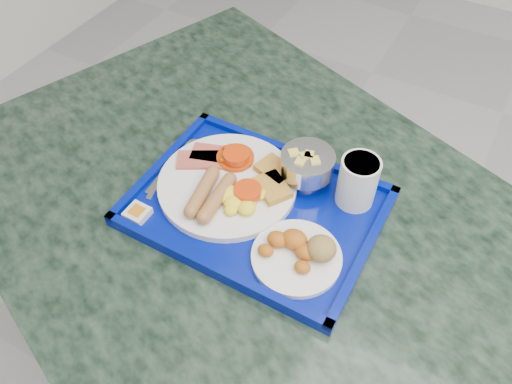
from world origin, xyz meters
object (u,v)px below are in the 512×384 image
fruit_bowl (307,164)px  juice_cup (358,180)px  tray (256,208)px  main_plate (230,184)px  table (265,282)px  bread_plate (300,252)px

fruit_bowl → juice_cup: (0.10, 0.00, 0.01)m
tray → fruit_bowl: fruit_bowl is taller
tray → main_plate: 0.07m
table → bread_plate: (0.09, -0.05, 0.25)m
table → main_plate: 0.26m
main_plate → bread_plate: bearing=-22.8°
juice_cup → tray: bearing=-146.3°
tray → main_plate: bearing=168.1°
fruit_bowl → table: bearing=-100.8°
table → main_plate: main_plate is taller
main_plate → fruit_bowl: (0.12, 0.09, 0.03)m
table → juice_cup: bearing=44.4°
fruit_bowl → main_plate: bearing=-142.9°
tray → bread_plate: 0.14m
tray → bread_plate: size_ratio=2.89×
main_plate → bread_plate: 0.20m
tray → main_plate: (-0.06, 0.01, 0.02)m
tray → juice_cup: 0.20m
juice_cup → bread_plate: bearing=-101.1°
tray → table: bearing=-29.6°
fruit_bowl → tray: bearing=-117.8°
bread_plate → fruit_bowl: size_ratio=1.52×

